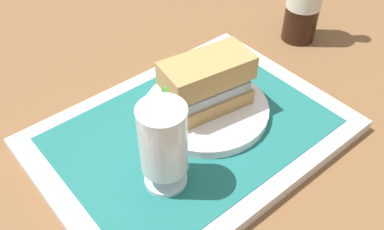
{
  "coord_description": "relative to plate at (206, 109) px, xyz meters",
  "views": [
    {
      "loc": [
        0.28,
        0.34,
        0.46
      ],
      "look_at": [
        0.0,
        0.0,
        0.05
      ],
      "focal_mm": 39.63,
      "sensor_mm": 36.0,
      "label": 1
    }
  ],
  "objects": [
    {
      "name": "plate",
      "position": [
        0.0,
        0.0,
        0.0
      ],
      "size": [
        0.19,
        0.19,
        0.01
      ],
      "primitive_type": "cylinder",
      "color": "white",
      "rests_on": "placemat"
    },
    {
      "name": "ground_plane",
      "position": [
        0.04,
        0.01,
        -0.03
      ],
      "size": [
        3.0,
        3.0,
        0.0
      ],
      "primitive_type": "plane",
      "color": "brown"
    },
    {
      "name": "tray",
      "position": [
        0.04,
        0.01,
        -0.02
      ],
      "size": [
        0.44,
        0.32,
        0.02
      ],
      "primitive_type": "cube",
      "color": "silver",
      "rests_on": "ground_plane"
    },
    {
      "name": "sandwich",
      "position": [
        0.0,
        -0.0,
        0.05
      ],
      "size": [
        0.14,
        0.08,
        0.08
      ],
      "rotation": [
        0.0,
        0.0,
        -0.16
      ],
      "color": "tan",
      "rests_on": "plate"
    },
    {
      "name": "placemat",
      "position": [
        0.04,
        0.01,
        -0.01
      ],
      "size": [
        0.38,
        0.27,
        0.0
      ],
      "primitive_type": "cube",
      "color": "#1E6B66",
      "rests_on": "tray"
    },
    {
      "name": "beer_glass",
      "position": [
        0.13,
        0.06,
        0.06
      ],
      "size": [
        0.06,
        0.06,
        0.12
      ],
      "color": "silver",
      "rests_on": "placemat"
    }
  ]
}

